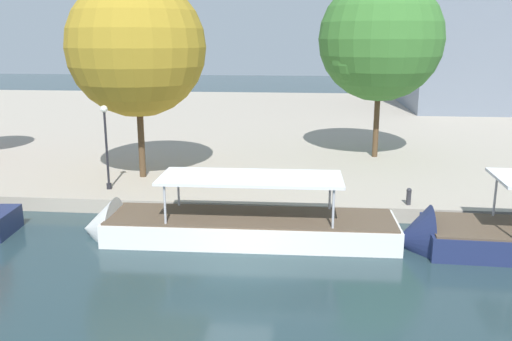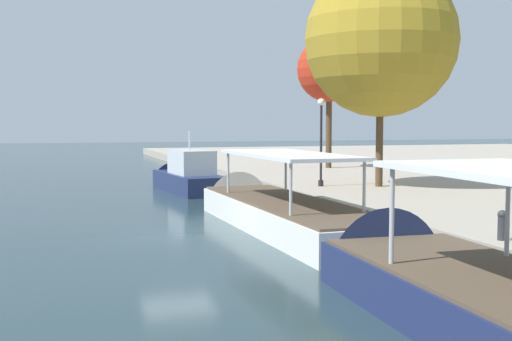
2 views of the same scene
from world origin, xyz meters
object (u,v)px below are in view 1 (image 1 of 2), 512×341
mooring_bollard_0 (409,196)px  tour_boat_1 (227,230)px  tree_0 (136,44)px  lamp_post (106,141)px  tree_2 (379,37)px

mooring_bollard_0 → tour_boat_1: bearing=-156.7°
mooring_bollard_0 → tree_0: 16.38m
lamp_post → mooring_bollard_0: bearing=-4.7°
tree_0 → tree_2: tree_2 is taller
lamp_post → tour_boat_1: bearing=-34.5°
mooring_bollard_0 → lamp_post: (-15.24, 1.27, 2.13)m
mooring_bollard_0 → tree_2: 13.12m
tour_boat_1 → lamp_post: size_ratio=3.08×
tree_0 → tree_2: 15.36m
mooring_bollard_0 → tree_2: (-0.49, 10.85, 7.37)m
tree_2 → tree_0: bearing=-153.7°
tree_0 → tour_boat_1: bearing=-51.6°
tree_0 → tree_2: size_ratio=0.95×
tree_2 → tour_boat_1: bearing=-118.3°
tour_boat_1 → tree_2: tree_2 is taller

